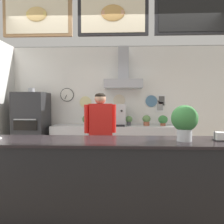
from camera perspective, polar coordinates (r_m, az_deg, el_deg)
ground_plane at (r=3.49m, az=0.46°, el=-22.49°), size 6.24×6.24×0.00m
back_wall_assembly at (r=5.57m, az=1.42°, el=2.85°), size 5.20×3.04×2.81m
service_counter at (r=2.81m, az=0.06°, el=-17.33°), size 4.09×0.73×1.04m
back_prep_counter at (r=5.46m, az=0.95°, el=-8.22°), size 2.89×0.64×0.94m
pizza_oven at (r=5.64m, az=-18.78°, el=-4.08°), size 0.67×0.75×1.78m
shop_worker at (r=4.03m, az=-2.84°, el=-6.03°), size 0.53×0.30×1.62m
espresso_machine at (r=5.35m, az=0.86°, el=-0.73°), size 0.46×0.45×0.49m
potted_basil at (r=5.41m, az=4.09°, el=-1.91°), size 0.16×0.16×0.22m
potted_oregano at (r=5.44m, az=-6.12°, el=-1.87°), size 0.21×0.21×0.23m
potted_rosemary at (r=5.45m, az=12.22°, el=-1.88°), size 0.21×0.21×0.23m
potted_thyme at (r=5.39m, az=8.32°, el=-1.90°), size 0.18×0.18×0.24m
basil_vase at (r=2.70m, az=17.12°, el=-2.15°), size 0.29×0.29×0.39m
napkin_holder at (r=2.90m, az=24.70°, el=-5.43°), size 0.14×0.13×0.11m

